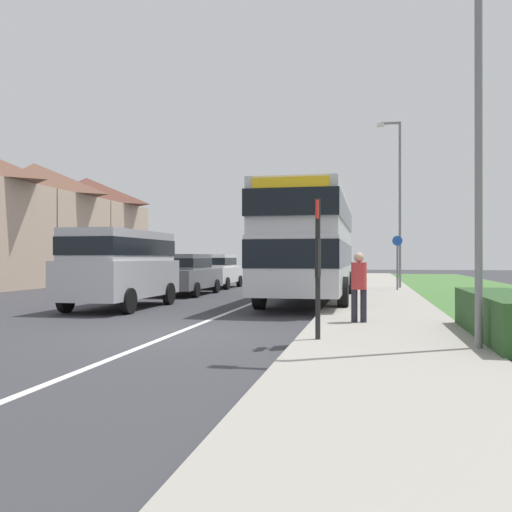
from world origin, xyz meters
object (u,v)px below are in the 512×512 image
object	(u,v)px
street_lamp_mid	(398,194)
pedestrian_at_stop	(359,284)
parked_car_white	(217,270)
double_decker_bus	(310,241)
bus_stop_sign	(318,259)
street_lamp_near	(472,87)
parked_car_grey	(185,273)
cycle_route_sign	(397,260)
parked_van_silver	(121,263)

from	to	relation	value
street_lamp_mid	pedestrian_at_stop	bearing A→B (deg)	-96.27
parked_car_white	street_lamp_mid	world-z (taller)	street_lamp_mid
double_decker_bus	bus_stop_sign	world-z (taller)	double_decker_bus
bus_stop_sign	street_lamp_near	size ratio (longest dim) A/B	0.35
bus_stop_sign	street_lamp_near	distance (m)	3.73
street_lamp_near	parked_car_grey	bearing A→B (deg)	126.61
parked_car_white	street_lamp_near	bearing A→B (deg)	-62.14
pedestrian_at_stop	cycle_route_sign	size ratio (longest dim) A/B	0.66
parked_van_silver	bus_stop_sign	size ratio (longest dim) A/B	1.90
double_decker_bus	parked_van_silver	world-z (taller)	double_decker_bus
bus_stop_sign	street_lamp_near	bearing A→B (deg)	-9.43
pedestrian_at_stop	parked_van_silver	bearing A→B (deg)	156.42
bus_stop_sign	street_lamp_mid	bearing A→B (deg)	82.50
parked_car_white	parked_van_silver	bearing A→B (deg)	-89.22
street_lamp_mid	bus_stop_sign	bearing A→B (deg)	-97.50
parked_van_silver	parked_car_grey	distance (m)	5.99
parked_car_white	pedestrian_at_stop	bearing A→B (deg)	-62.74
bus_stop_sign	cycle_route_sign	world-z (taller)	bus_stop_sign
parked_car_white	street_lamp_mid	size ratio (longest dim) A/B	0.53
parked_car_white	bus_stop_sign	size ratio (longest dim) A/B	1.63
parked_car_white	pedestrian_at_stop	size ratio (longest dim) A/B	2.53
street_lamp_near	parked_van_silver	bearing A→B (deg)	145.37
street_lamp_mid	street_lamp_near	bearing A→B (deg)	-89.19
double_decker_bus	bus_stop_sign	size ratio (longest dim) A/B	3.85
double_decker_bus	street_lamp_mid	world-z (taller)	street_lamp_mid
double_decker_bus	pedestrian_at_stop	size ratio (longest dim) A/B	5.99
parked_van_silver	double_decker_bus	bearing A→B (deg)	31.87
parked_car_grey	pedestrian_at_stop	distance (m)	11.65
parked_car_white	pedestrian_at_stop	distance (m)	16.07
double_decker_bus	bus_stop_sign	xyz separation A→B (m)	(1.10, -9.21, -0.60)
street_lamp_near	parked_car_white	bearing A→B (deg)	117.86
parked_car_white	cycle_route_sign	size ratio (longest dim) A/B	1.68
double_decker_bus	pedestrian_at_stop	bearing A→B (deg)	-74.83
parked_van_silver	parked_car_white	world-z (taller)	parked_van_silver
street_lamp_mid	parked_van_silver	bearing A→B (deg)	-128.09
cycle_route_sign	street_lamp_mid	size ratio (longest dim) A/B	0.31
pedestrian_at_stop	cycle_route_sign	distance (m)	12.64
bus_stop_sign	street_lamp_mid	xyz separation A→B (m)	(2.24, 17.04, 3.03)
street_lamp_near	street_lamp_mid	xyz separation A→B (m)	(-0.25, 17.45, 0.28)
parked_van_silver	bus_stop_sign	bearing A→B (deg)	-41.67
cycle_route_sign	street_lamp_near	bearing A→B (deg)	-88.68
parked_car_grey	street_lamp_mid	xyz separation A→B (m)	(8.82, 5.24, 3.64)
parked_car_grey	bus_stop_sign	bearing A→B (deg)	-60.85
parked_car_grey	double_decker_bus	bearing A→B (deg)	-25.31
parked_car_grey	bus_stop_sign	world-z (taller)	bus_stop_sign
cycle_route_sign	parked_car_grey	bearing A→B (deg)	-158.50
parked_van_silver	parked_car_white	bearing A→B (deg)	90.78
parked_car_grey	pedestrian_at_stop	size ratio (longest dim) A/B	2.74
parked_car_grey	street_lamp_mid	world-z (taller)	street_lamp_mid
double_decker_bus	parked_car_grey	bearing A→B (deg)	154.69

